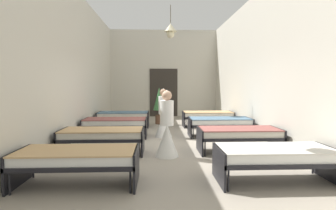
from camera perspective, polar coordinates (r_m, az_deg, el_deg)
ground_plane at (r=7.16m, az=0.32°, el=-8.84°), size 5.90×13.05×0.10m
room_shell at (r=8.19m, az=-0.08°, el=8.44°), size 5.70×12.65×4.33m
bed_left_row_0 at (r=4.45m, az=-19.21°, el=-10.87°), size 1.90×0.84×0.57m
bed_right_row_0 at (r=4.69m, az=22.40°, el=-10.20°), size 1.90×0.84×0.57m
bed_left_row_1 at (r=6.25m, az=-14.16°, el=-6.36°), size 1.90×0.84×0.57m
bed_right_row_1 at (r=6.42m, az=15.24°, el=-6.10°), size 1.90×0.84×0.57m
bed_left_row_2 at (r=8.09m, az=-11.42°, el=-3.86°), size 1.90×0.84×0.57m
bed_right_row_2 at (r=8.22m, az=11.23°, el=-3.72°), size 1.90×0.84×0.57m
bed_left_row_3 at (r=9.96m, az=-9.72°, el=-2.28°), size 1.90×0.84×0.57m
bed_right_row_3 at (r=10.06m, az=8.68°, el=-2.20°), size 1.90×0.84×0.57m
nurse_near_aisle at (r=7.97m, az=-1.01°, el=-3.24°), size 0.52×0.52×1.49m
nurse_mid_aisle at (r=5.81m, az=-0.25°, el=-6.13°), size 0.52×0.52×1.49m
potted_plant at (r=10.57m, az=-1.95°, el=0.68°), size 0.48×0.48×1.48m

